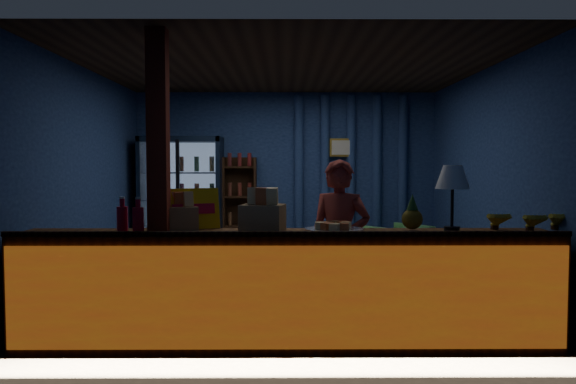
# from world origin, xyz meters

# --- Properties ---
(ground) EXTENTS (4.60, 4.60, 0.00)m
(ground) POSITION_xyz_m (0.00, 0.00, 0.00)
(ground) COLOR #515154
(ground) RESTS_ON ground
(room_walls) EXTENTS (4.60, 4.60, 4.60)m
(room_walls) POSITION_xyz_m (0.00, 0.00, 1.57)
(room_walls) COLOR navy
(room_walls) RESTS_ON ground
(counter) EXTENTS (4.40, 0.57, 0.99)m
(counter) POSITION_xyz_m (0.00, -1.91, 0.48)
(counter) COLOR brown
(counter) RESTS_ON ground
(support_post) EXTENTS (0.16, 0.16, 2.60)m
(support_post) POSITION_xyz_m (-1.05, -1.90, 1.30)
(support_post) COLOR maroon
(support_post) RESTS_ON ground
(beverage_cooler) EXTENTS (1.20, 0.62, 1.90)m
(beverage_cooler) POSITION_xyz_m (-1.55, 1.92, 0.93)
(beverage_cooler) COLOR black
(beverage_cooler) RESTS_ON ground
(bottle_shelf) EXTENTS (0.50, 0.28, 1.60)m
(bottle_shelf) POSITION_xyz_m (-0.70, 2.06, 0.79)
(bottle_shelf) COLOR #392612
(bottle_shelf) RESTS_ON ground
(curtain_folds) EXTENTS (1.74, 0.14, 2.50)m
(curtain_folds) POSITION_xyz_m (1.00, 2.14, 1.30)
(curtain_folds) COLOR navy
(curtain_folds) RESTS_ON room_walls
(framed_picture) EXTENTS (0.36, 0.04, 0.28)m
(framed_picture) POSITION_xyz_m (0.85, 2.10, 1.75)
(framed_picture) COLOR #B7932D
(framed_picture) RESTS_ON room_walls
(shopkeeper) EXTENTS (0.65, 0.53, 1.55)m
(shopkeeper) POSITION_xyz_m (0.48, -1.40, 0.78)
(shopkeeper) COLOR #993329
(shopkeeper) RESTS_ON ground
(green_chair) EXTENTS (1.02, 1.02, 0.67)m
(green_chair) POSITION_xyz_m (1.56, 1.25, 0.33)
(green_chair) COLOR #5FBA5D
(green_chair) RESTS_ON ground
(side_table) EXTENTS (0.57, 0.44, 0.59)m
(side_table) POSITION_xyz_m (0.76, 1.55, 0.25)
(side_table) COLOR #392612
(side_table) RESTS_ON ground
(yellow_sign) EXTENTS (0.44, 0.25, 0.35)m
(yellow_sign) POSITION_xyz_m (-0.80, -1.70, 1.13)
(yellow_sign) COLOR #DEBA0B
(yellow_sign) RESTS_ON counter
(soda_bottles) EXTENTS (0.24, 0.17, 0.29)m
(soda_bottles) POSITION_xyz_m (-1.27, -1.95, 1.07)
(soda_bottles) COLOR red
(soda_bottles) RESTS_ON counter
(snack_box_left) EXTENTS (0.39, 0.35, 0.36)m
(snack_box_left) POSITION_xyz_m (-0.20, -1.84, 1.08)
(snack_box_left) COLOR #9E804C
(snack_box_left) RESTS_ON counter
(snack_box_centre) EXTENTS (0.37, 0.33, 0.32)m
(snack_box_centre) POSITION_xyz_m (-0.92, -1.73, 1.06)
(snack_box_centre) COLOR #9E804C
(snack_box_centre) RESTS_ON counter
(pastry_tray) EXTENTS (0.49, 0.49, 0.08)m
(pastry_tray) POSITION_xyz_m (0.39, -1.88, 0.98)
(pastry_tray) COLOR silver
(pastry_tray) RESTS_ON counter
(banana_bunches) EXTENTS (0.75, 0.29, 0.16)m
(banana_bunches) POSITION_xyz_m (2.03, -1.81, 1.03)
(banana_bunches) COLOR yellow
(banana_bunches) RESTS_ON counter
(table_lamp) EXTENTS (0.28, 0.28, 0.55)m
(table_lamp) POSITION_xyz_m (1.36, -1.89, 1.38)
(table_lamp) COLOR black
(table_lamp) RESTS_ON counter
(pineapple) EXTENTS (0.17, 0.17, 0.30)m
(pineapple) POSITION_xyz_m (1.05, -1.81, 1.07)
(pineapple) COLOR olive
(pineapple) RESTS_ON counter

